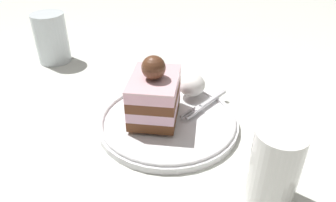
{
  "coord_description": "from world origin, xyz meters",
  "views": [
    {
      "loc": [
        -0.15,
        -0.42,
        0.31
      ],
      "look_at": [
        -0.03,
        -0.02,
        0.05
      ],
      "focal_mm": 34.59,
      "sensor_mm": 36.0,
      "label": 1
    }
  ],
  "objects_px": {
    "dessert_plate": "(168,121)",
    "drink_glass_far": "(274,171)",
    "cake_slice": "(155,94)",
    "fork": "(204,105)",
    "drink_glass_near": "(52,40)",
    "whipped_cream_dollop": "(192,85)"
  },
  "relations": [
    {
      "from": "whipped_cream_dollop",
      "to": "fork",
      "type": "bearing_deg",
      "value": -79.67
    },
    {
      "from": "dessert_plate",
      "to": "drink_glass_far",
      "type": "distance_m",
      "value": 0.19
    },
    {
      "from": "whipped_cream_dollop",
      "to": "dessert_plate",
      "type": "bearing_deg",
      "value": -138.01
    },
    {
      "from": "drink_glass_far",
      "to": "fork",
      "type": "bearing_deg",
      "value": 91.34
    },
    {
      "from": "cake_slice",
      "to": "fork",
      "type": "height_order",
      "value": "cake_slice"
    },
    {
      "from": "dessert_plate",
      "to": "drink_glass_near",
      "type": "bearing_deg",
      "value": 118.76
    },
    {
      "from": "drink_glass_near",
      "to": "drink_glass_far",
      "type": "height_order",
      "value": "drink_glass_near"
    },
    {
      "from": "whipped_cream_dollop",
      "to": "drink_glass_near",
      "type": "height_order",
      "value": "drink_glass_near"
    },
    {
      "from": "drink_glass_near",
      "to": "drink_glass_far",
      "type": "bearing_deg",
      "value": -63.63
    },
    {
      "from": "cake_slice",
      "to": "fork",
      "type": "bearing_deg",
      "value": 0.7
    },
    {
      "from": "fork",
      "to": "cake_slice",
      "type": "bearing_deg",
      "value": -179.3
    },
    {
      "from": "drink_glass_far",
      "to": "drink_glass_near",
      "type": "bearing_deg",
      "value": 116.37
    },
    {
      "from": "fork",
      "to": "drink_glass_far",
      "type": "xyz_separation_m",
      "value": [
        0.0,
        -0.19,
        0.03
      ]
    },
    {
      "from": "cake_slice",
      "to": "whipped_cream_dollop",
      "type": "distance_m",
      "value": 0.09
    },
    {
      "from": "dessert_plate",
      "to": "drink_glass_near",
      "type": "relative_size",
      "value": 2.1
    },
    {
      "from": "drink_glass_far",
      "to": "cake_slice",
      "type": "bearing_deg",
      "value": 115.42
    },
    {
      "from": "cake_slice",
      "to": "whipped_cream_dollop",
      "type": "bearing_deg",
      "value": 28.51
    },
    {
      "from": "dessert_plate",
      "to": "drink_glass_far",
      "type": "bearing_deg",
      "value": -67.97
    },
    {
      "from": "whipped_cream_dollop",
      "to": "drink_glass_near",
      "type": "distance_m",
      "value": 0.34
    },
    {
      "from": "cake_slice",
      "to": "fork",
      "type": "xyz_separation_m",
      "value": [
        0.09,
        0.0,
        -0.04
      ]
    },
    {
      "from": "whipped_cream_dollop",
      "to": "drink_glass_far",
      "type": "bearing_deg",
      "value": -87.04
    },
    {
      "from": "dessert_plate",
      "to": "drink_glass_near",
      "type": "height_order",
      "value": "drink_glass_near"
    }
  ]
}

